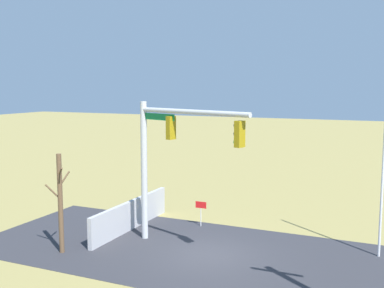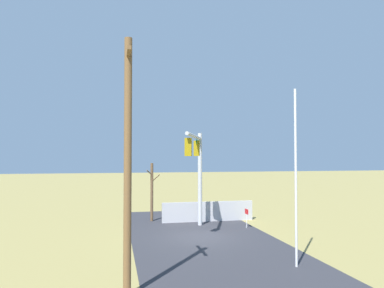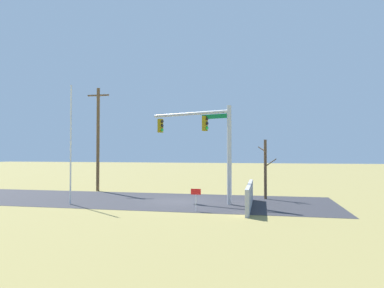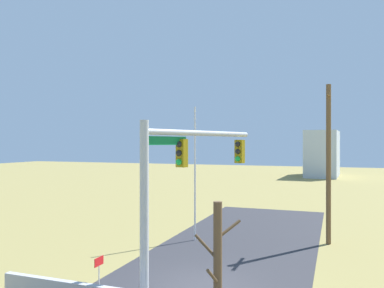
{
  "view_description": "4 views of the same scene",
  "coord_description": "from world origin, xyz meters",
  "px_view_note": "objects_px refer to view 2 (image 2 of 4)",
  "views": [
    {
      "loc": [
        -6.89,
        17.03,
        6.82
      ],
      "look_at": [
        0.67,
        0.21,
        4.52
      ],
      "focal_mm": 43.8,
      "sensor_mm": 36.0,
      "label": 1
    },
    {
      "loc": [
        -20.47,
        4.89,
        4.64
      ],
      "look_at": [
        1.02,
        0.35,
        5.34
      ],
      "focal_mm": 34.22,
      "sensor_mm": 36.0,
      "label": 2
    },
    {
      "loc": [
        5.46,
        -21.91,
        3.24
      ],
      "look_at": [
        0.79,
        0.47,
        3.78
      ],
      "focal_mm": 32.01,
      "sensor_mm": 36.0,
      "label": 3
    },
    {
      "loc": [
        14.03,
        4.79,
        5.43
      ],
      "look_at": [
        0.31,
        -0.28,
        5.4
      ],
      "focal_mm": 36.27,
      "sensor_mm": 36.0,
      "label": 4
    }
  ],
  "objects_px": {
    "utility_pole": "(128,161)",
    "open_sign": "(247,214)",
    "bare_tree": "(152,191)",
    "flagpole": "(296,177)",
    "signal_mast": "(197,162)"
  },
  "relations": [
    {
      "from": "utility_pole",
      "to": "open_sign",
      "type": "relative_size",
      "value": 7.06
    },
    {
      "from": "bare_tree",
      "to": "open_sign",
      "type": "relative_size",
      "value": 3.37
    },
    {
      "from": "flagpole",
      "to": "utility_pole",
      "type": "relative_size",
      "value": 0.87
    },
    {
      "from": "signal_mast",
      "to": "open_sign",
      "type": "bearing_deg",
      "value": -92.25
    },
    {
      "from": "flagpole",
      "to": "open_sign",
      "type": "height_order",
      "value": "flagpole"
    },
    {
      "from": "signal_mast",
      "to": "open_sign",
      "type": "relative_size",
      "value": 5.04
    },
    {
      "from": "flagpole",
      "to": "utility_pole",
      "type": "xyz_separation_m",
      "value": [
        -1.76,
        7.02,
        0.74
      ]
    },
    {
      "from": "open_sign",
      "to": "signal_mast",
      "type": "bearing_deg",
      "value": 87.75
    },
    {
      "from": "signal_mast",
      "to": "bare_tree",
      "type": "xyz_separation_m",
      "value": [
        3.66,
        2.47,
        -2.14
      ]
    },
    {
      "from": "bare_tree",
      "to": "open_sign",
      "type": "xyz_separation_m",
      "value": [
        -3.79,
        -5.69,
        -1.21
      ]
    },
    {
      "from": "signal_mast",
      "to": "utility_pole",
      "type": "bearing_deg",
      "value": 155.15
    },
    {
      "from": "utility_pole",
      "to": "bare_tree",
      "type": "relative_size",
      "value": 2.1
    },
    {
      "from": "flagpole",
      "to": "utility_pole",
      "type": "distance_m",
      "value": 7.28
    },
    {
      "from": "flagpole",
      "to": "signal_mast",
      "type": "bearing_deg",
      "value": 16.08
    },
    {
      "from": "signal_mast",
      "to": "utility_pole",
      "type": "height_order",
      "value": "utility_pole"
    }
  ]
}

